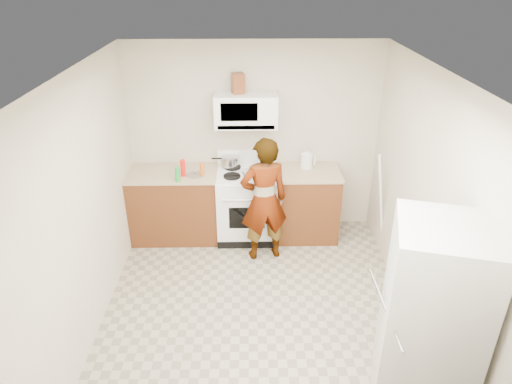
{
  "coord_description": "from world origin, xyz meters",
  "views": [
    {
      "loc": [
        -0.08,
        -3.77,
        3.32
      ],
      "look_at": [
        0.0,
        0.55,
        1.12
      ],
      "focal_mm": 32.0,
      "sensor_mm": 36.0,
      "label": 1
    }
  ],
  "objects_px": {
    "gas_range": "(247,203)",
    "kettle": "(306,161)",
    "fridge": "(430,323)",
    "saucepan": "(230,161)",
    "microwave": "(246,110)",
    "person": "(264,200)"
  },
  "relations": [
    {
      "from": "gas_range",
      "to": "kettle",
      "type": "relative_size",
      "value": 6.07
    },
    {
      "from": "gas_range",
      "to": "kettle",
      "type": "xyz_separation_m",
      "value": [
        0.77,
        0.12,
        0.54
      ]
    },
    {
      "from": "fridge",
      "to": "saucepan",
      "type": "xyz_separation_m",
      "value": [
        -1.61,
        2.79,
        0.16
      ]
    },
    {
      "from": "microwave",
      "to": "saucepan",
      "type": "bearing_deg",
      "value": 171.33
    },
    {
      "from": "fridge",
      "to": "saucepan",
      "type": "distance_m",
      "value": 3.23
    },
    {
      "from": "fridge",
      "to": "microwave",
      "type": "bearing_deg",
      "value": 132.14
    },
    {
      "from": "microwave",
      "to": "saucepan",
      "type": "xyz_separation_m",
      "value": [
        -0.21,
        0.03,
        -0.69
      ]
    },
    {
      "from": "kettle",
      "to": "saucepan",
      "type": "distance_m",
      "value": 0.98
    },
    {
      "from": "gas_range",
      "to": "saucepan",
      "type": "distance_m",
      "value": 0.59
    },
    {
      "from": "microwave",
      "to": "saucepan",
      "type": "distance_m",
      "value": 0.72
    },
    {
      "from": "gas_range",
      "to": "person",
      "type": "bearing_deg",
      "value": -67.36
    },
    {
      "from": "fridge",
      "to": "kettle",
      "type": "bearing_deg",
      "value": 118.14
    },
    {
      "from": "microwave",
      "to": "saucepan",
      "type": "relative_size",
      "value": 3.5
    },
    {
      "from": "kettle",
      "to": "person",
      "type": "bearing_deg",
      "value": -118.76
    },
    {
      "from": "fridge",
      "to": "kettle",
      "type": "relative_size",
      "value": 9.13
    },
    {
      "from": "gas_range",
      "to": "microwave",
      "type": "height_order",
      "value": "microwave"
    },
    {
      "from": "fridge",
      "to": "saucepan",
      "type": "height_order",
      "value": "fridge"
    },
    {
      "from": "fridge",
      "to": "kettle",
      "type": "xyz_separation_m",
      "value": [
        -0.63,
        2.76,
        0.18
      ]
    },
    {
      "from": "gas_range",
      "to": "microwave",
      "type": "xyz_separation_m",
      "value": [
        0.0,
        0.13,
        1.21
      ]
    },
    {
      "from": "fridge",
      "to": "kettle",
      "type": "distance_m",
      "value": 2.83
    },
    {
      "from": "gas_range",
      "to": "fridge",
      "type": "height_order",
      "value": "fridge"
    },
    {
      "from": "gas_range",
      "to": "microwave",
      "type": "bearing_deg",
      "value": 90.0
    }
  ]
}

